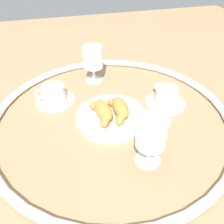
# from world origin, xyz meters

# --- Properties ---
(ground_plane) EXTENTS (2.20, 2.20, 0.00)m
(ground_plane) POSITION_xyz_m (0.00, 0.00, 0.00)
(ground_plane) COLOR #997551
(table_chrome_rim) EXTENTS (0.76, 0.76, 0.02)m
(table_chrome_rim) POSITION_xyz_m (0.00, 0.00, 0.01)
(table_chrome_rim) COLOR silver
(table_chrome_rim) RESTS_ON ground_plane
(pastry_plate) EXTENTS (0.23, 0.23, 0.02)m
(pastry_plate) POSITION_xyz_m (-0.00, -0.00, 0.01)
(pastry_plate) COLOR silver
(pastry_plate) RESTS_ON ground_plane
(croissant_large) EXTENTS (0.14, 0.06, 0.04)m
(croissant_large) POSITION_xyz_m (-0.00, -0.02, 0.04)
(croissant_large) COLOR #BC7A38
(croissant_large) RESTS_ON pastry_plate
(croissant_small) EXTENTS (0.14, 0.08, 0.04)m
(croissant_small) POSITION_xyz_m (-0.00, 0.03, 0.04)
(croissant_small) COLOR #BC7A38
(croissant_small) RESTS_ON pastry_plate
(coffee_cup_near) EXTENTS (0.14, 0.14, 0.06)m
(coffee_cup_near) POSITION_xyz_m (0.14, 0.17, 0.03)
(coffee_cup_near) COLOR silver
(coffee_cup_near) RESTS_ON ground_plane
(coffee_cup_far) EXTENTS (0.14, 0.14, 0.06)m
(coffee_cup_far) POSITION_xyz_m (0.04, -0.20, 0.03)
(coffee_cup_far) COLOR silver
(coffee_cup_far) RESTS_ON ground_plane
(juice_glass_left) EXTENTS (0.08, 0.08, 0.14)m
(juice_glass_left) POSITION_xyz_m (0.25, 0.01, 0.09)
(juice_glass_left) COLOR white
(juice_glass_left) RESTS_ON ground_plane
(juice_glass_right) EXTENTS (0.08, 0.08, 0.14)m
(juice_glass_right) POSITION_xyz_m (-0.19, -0.05, 0.09)
(juice_glass_right) COLOR white
(juice_glass_right) RESTS_ON ground_plane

